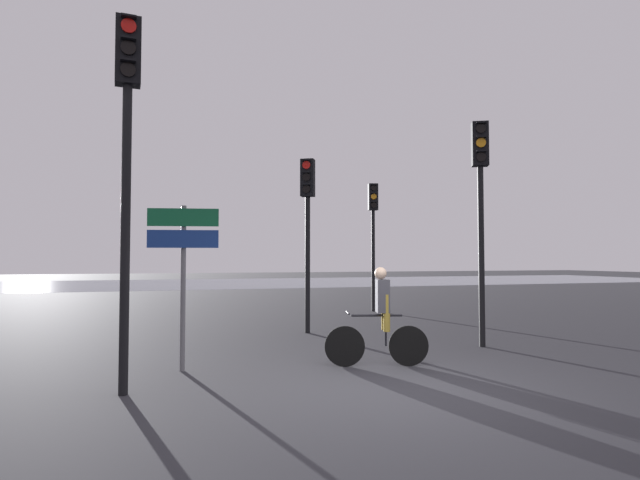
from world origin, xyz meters
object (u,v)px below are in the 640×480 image
direction_sign_post (183,256)px  cyclist (380,316)px  traffic_light_near_left (127,133)px  traffic_light_center (308,211)px  traffic_light_far_right (373,222)px  traffic_light_near_right (481,190)px

direction_sign_post → cyclist: bearing=-179.0°
traffic_light_near_left → cyclist: bearing=-175.9°
traffic_light_center → direction_sign_post: traffic_light_center is taller
traffic_light_near_left → cyclist: traffic_light_near_left is taller
traffic_light_center → traffic_light_far_right: (3.46, 4.09, 0.10)m
traffic_light_center → direction_sign_post: 4.63m
traffic_light_near_left → traffic_light_near_right: bearing=-170.3°
direction_sign_post → cyclist: direction_sign_post is taller
traffic_light_center → cyclist: bearing=121.2°
traffic_light_center → traffic_light_far_right: size_ratio=0.96×
traffic_light_near_left → direction_sign_post: size_ratio=1.90×
traffic_light_far_right → traffic_light_near_left: 11.25m
cyclist → direction_sign_post: bearing=94.5°
traffic_light_far_right → cyclist: size_ratio=2.60×
traffic_light_near_right → traffic_light_center: size_ratio=1.09×
traffic_light_near_left → cyclist: 4.71m
traffic_light_near_right → traffic_light_center: traffic_light_near_right is taller
direction_sign_post → traffic_light_far_right: bearing=-119.4°
traffic_light_far_right → direction_sign_post: (-6.45, -7.44, -1.21)m
traffic_light_center → traffic_light_far_right: bearing=-101.0°
traffic_light_far_right → traffic_light_near_right: bearing=97.0°
traffic_light_near_right → traffic_light_near_left: (-6.59, -1.69, 0.26)m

